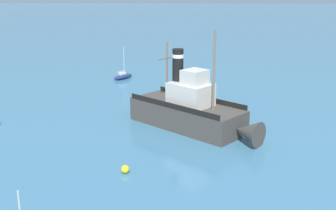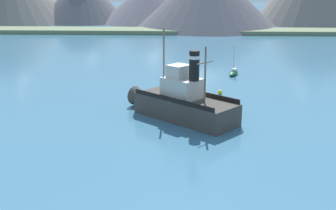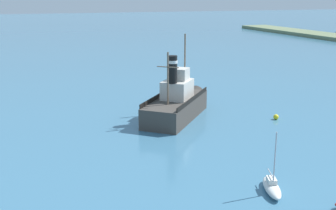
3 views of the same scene
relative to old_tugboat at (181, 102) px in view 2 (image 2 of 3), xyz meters
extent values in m
plane|color=teal|center=(-0.21, -0.79, -1.83)|extent=(600.00, 600.00, 0.00)
cone|color=slate|center=(-13.81, 120.85, 6.32)|extent=(40.18, 40.18, 16.30)
cube|color=#6B7A56|center=(-0.21, 84.50, -1.23)|extent=(240.00, 12.00, 1.20)
cube|color=#423D38|center=(0.46, -0.40, -0.63)|extent=(11.94, 11.20, 2.40)
cone|color=#423D38|center=(-4.96, 4.33, -0.63)|extent=(3.35, 3.35, 2.35)
cube|color=beige|center=(0.09, -0.08, 1.67)|extent=(4.99, 4.89, 2.20)
cube|color=beige|center=(-0.29, 0.25, 3.47)|extent=(2.95, 2.97, 1.40)
cylinder|color=black|center=(1.37, -1.19, 4.37)|extent=(1.10, 1.10, 3.20)
cylinder|color=silver|center=(1.37, -1.19, 5.27)|extent=(1.16, 1.16, 0.35)
cylinder|color=#75604C|center=(-2.02, 1.76, 4.32)|extent=(0.20, 0.20, 7.50)
cylinder|color=#75604C|center=(2.50, -2.18, 3.57)|extent=(0.20, 0.20, 6.00)
cylinder|color=#75604C|center=(2.50, -2.18, 4.89)|extent=(1.80, 2.04, 0.12)
cube|color=black|center=(-0.95, -2.03, 0.82)|extent=(8.67, 7.58, 0.50)
cube|color=black|center=(1.88, 1.22, 0.82)|extent=(8.67, 7.58, 0.50)
ellipsoid|color=#286B3D|center=(8.26, 23.42, -1.48)|extent=(2.34, 3.95, 0.70)
cube|color=silver|center=(8.33, 23.61, -0.95)|extent=(0.98, 1.25, 0.36)
cylinder|color=#B7B7BC|center=(8.15, 23.14, 0.97)|extent=(0.10, 0.10, 4.20)
cylinder|color=#B7B7BC|center=(8.46, 23.99, -0.58)|extent=(0.70, 1.72, 0.08)
sphere|color=yellow|center=(5.14, 10.72, -1.51)|extent=(0.64, 0.64, 0.64)
camera|label=1|loc=(0.70, 40.02, 11.99)|focal=45.00mm
camera|label=2|loc=(0.68, -45.10, 12.73)|focal=45.00mm
camera|label=3|loc=(46.07, -18.36, 12.77)|focal=45.00mm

